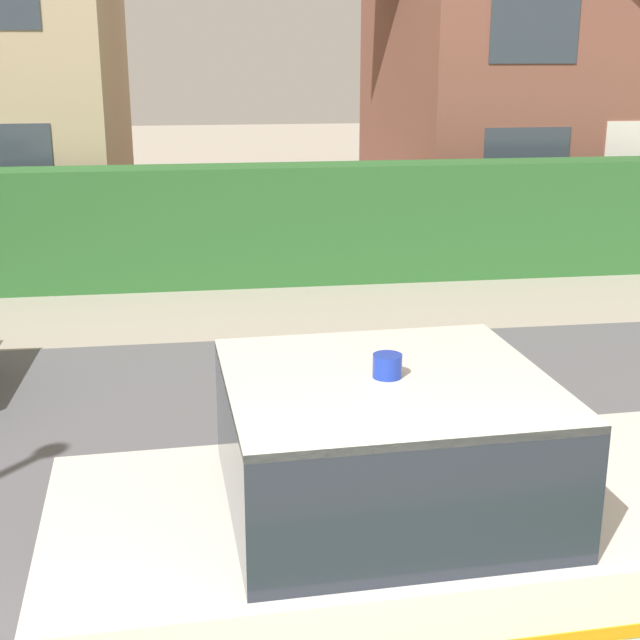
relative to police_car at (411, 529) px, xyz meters
name	(u,v)px	position (x,y,z in m)	size (l,w,h in m)	color
road_strip	(292,468)	(-0.38, 2.25, -0.71)	(28.00, 6.61, 0.01)	#5B5B60
garden_hedge	(272,224)	(0.05, 8.24, 0.11)	(14.03, 0.73, 1.65)	#2D662D
police_car	(411,529)	(0.00, 0.00, 0.00)	(3.95, 1.87, 1.69)	black
house_right	(564,32)	(6.00, 12.57, 2.79)	(6.88, 6.55, 6.87)	brown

